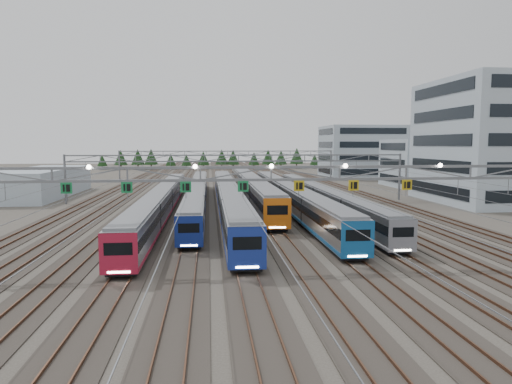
{
  "coord_description": "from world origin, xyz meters",
  "views": [
    {
      "loc": [
        -4.93,
        -35.94,
        9.63
      ],
      "look_at": [
        1.07,
        22.03,
        3.5
      ],
      "focal_mm": 32.0,
      "sensor_mm": 36.0,
      "label": 1
    }
  ],
  "objects": [
    {
      "name": "depot_bldg_south",
      "position": [
        41.4,
        35.08,
        10.05
      ],
      "size": [
        18.0,
        22.0,
        20.09
      ],
      "primitive_type": "cube",
      "color": "#ADC0CF",
      "rests_on": "ground"
    },
    {
      "name": "gantry_near",
      "position": [
        -0.05,
        -0.12,
        7.09
      ],
      "size": [
        56.36,
        0.61,
        8.08
      ],
      "color": "slate",
      "rests_on": "ground"
    },
    {
      "name": "depot_bldg_mid",
      "position": [
        43.06,
        62.99,
        5.35
      ],
      "size": [
        14.0,
        16.0,
        10.71
      ],
      "primitive_type": "cube",
      "color": "#ADC0CF",
      "rests_on": "ground"
    },
    {
      "name": "train_d",
      "position": [
        2.25,
        44.25,
        2.22
      ],
      "size": [
        3.02,
        65.94,
        3.94
      ],
      "color": "black",
      "rests_on": "ground"
    },
    {
      "name": "treeline",
      "position": [
        -0.9,
        141.94,
        4.23
      ],
      "size": [
        93.8,
        5.6,
        7.02
      ],
      "color": "#332114",
      "rests_on": "ground"
    },
    {
      "name": "train_f",
      "position": [
        11.25,
        28.26,
        1.89
      ],
      "size": [
        2.53,
        56.12,
        3.29
      ],
      "color": "black",
      "rests_on": "ground"
    },
    {
      "name": "train_c",
      "position": [
        -2.25,
        28.66,
        2.11
      ],
      "size": [
        2.86,
        65.27,
        3.72
      ],
      "color": "black",
      "rests_on": "ground"
    },
    {
      "name": "depot_bldg_north",
      "position": [
        39.72,
        94.04,
        7.45
      ],
      "size": [
        22.0,
        18.0,
        14.89
      ],
      "primitive_type": "cube",
      "color": "#ADC0CF",
      "rests_on": "ground"
    },
    {
      "name": "gantry_far",
      "position": [
        0.0,
        85.0,
        6.39
      ],
      "size": [
        56.36,
        0.36,
        8.0
      ],
      "color": "slate",
      "rests_on": "ground"
    },
    {
      "name": "train_b",
      "position": [
        -6.75,
        35.77,
        1.9
      ],
      "size": [
        2.55,
        63.8,
        3.31
      ],
      "color": "black",
      "rests_on": "ground"
    },
    {
      "name": "ground",
      "position": [
        0.0,
        0.0,
        0.0
      ],
      "size": [
        400.0,
        400.0,
        0.0
      ],
      "primitive_type": "plane",
      "color": "#47423A",
      "rests_on": "ground"
    },
    {
      "name": "track_bed",
      "position": [
        0.0,
        100.0,
        1.49
      ],
      "size": [
        54.0,
        260.0,
        5.42
      ],
      "color": "#2D2823",
      "rests_on": "ground"
    },
    {
      "name": "train_a",
      "position": [
        -11.25,
        26.39,
        1.99
      ],
      "size": [
        2.68,
        61.2,
        3.48
      ],
      "color": "black",
      "rests_on": "ground"
    },
    {
      "name": "train_e",
      "position": [
        6.75,
        29.85,
        2.04
      ],
      "size": [
        2.75,
        62.84,
        3.58
      ],
      "color": "black",
      "rests_on": "ground"
    },
    {
      "name": "gantry_mid",
      "position": [
        0.0,
        40.0,
        6.39
      ],
      "size": [
        56.36,
        0.36,
        8.0
      ],
      "color": "slate",
      "rests_on": "ground"
    },
    {
      "name": "west_shed",
      "position": [
        -35.84,
        52.28,
        2.55
      ],
      "size": [
        10.0,
        30.0,
        5.09
      ],
      "primitive_type": "cube",
      "color": "#ADC0CF",
      "rests_on": "ground"
    }
  ]
}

